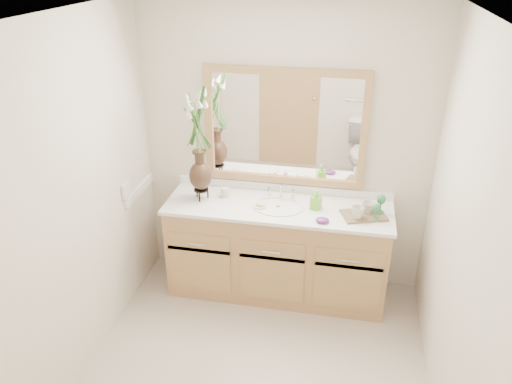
% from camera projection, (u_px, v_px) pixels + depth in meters
% --- Properties ---
extents(floor, '(2.60, 2.60, 0.00)m').
position_uv_depth(floor, '(254.00, 376.00, 3.51)').
color(floor, '#B8AC9D').
rests_on(floor, ground).
extents(ceiling, '(2.40, 2.60, 0.02)m').
position_uv_depth(ceiling, '(252.00, 19.00, 2.44)').
color(ceiling, white).
rests_on(ceiling, wall_back).
extents(wall_back, '(2.40, 0.02, 2.40)m').
position_uv_depth(wall_back, '(284.00, 151.00, 4.12)').
color(wall_back, white).
rests_on(wall_back, floor).
extents(wall_left, '(0.02, 2.60, 2.40)m').
position_uv_depth(wall_left, '(69.00, 211.00, 3.18)').
color(wall_left, white).
rests_on(wall_left, floor).
extents(wall_right, '(0.02, 2.60, 2.40)m').
position_uv_depth(wall_right, '(465.00, 251.00, 2.77)').
color(wall_right, white).
rests_on(wall_right, floor).
extents(vanity, '(1.80, 0.55, 0.80)m').
position_uv_depth(vanity, '(277.00, 251.00, 4.22)').
color(vanity, tan).
rests_on(vanity, floor).
extents(counter, '(1.84, 0.57, 0.03)m').
position_uv_depth(counter, '(278.00, 208.00, 4.04)').
color(counter, white).
rests_on(counter, vanity).
extents(sink, '(0.38, 0.34, 0.23)m').
position_uv_depth(sink, '(278.00, 213.00, 4.04)').
color(sink, white).
rests_on(sink, counter).
extents(mirror, '(1.32, 0.04, 0.97)m').
position_uv_depth(mirror, '(285.00, 128.00, 4.01)').
color(mirror, white).
rests_on(mirror, wall_back).
extents(switch_plate, '(0.02, 0.12, 0.12)m').
position_uv_depth(switch_plate, '(126.00, 190.00, 3.95)').
color(switch_plate, white).
rests_on(switch_plate, wall_left).
extents(flower_vase, '(0.22, 0.22, 0.89)m').
position_uv_depth(flower_vase, '(198.00, 130.00, 3.88)').
color(flower_vase, black).
rests_on(flower_vase, counter).
extents(tumbler, '(0.07, 0.07, 0.08)m').
position_uv_depth(tumbler, '(225.00, 192.00, 4.16)').
color(tumbler, beige).
rests_on(tumbler, counter).
extents(soap_dish, '(0.10, 0.10, 0.03)m').
position_uv_depth(soap_dish, '(260.00, 206.00, 4.01)').
color(soap_dish, beige).
rests_on(soap_dish, counter).
extents(soap_bottle, '(0.09, 0.09, 0.15)m').
position_uv_depth(soap_bottle, '(316.00, 200.00, 3.96)').
color(soap_bottle, '#6CCB2F').
rests_on(soap_bottle, counter).
extents(purple_dish, '(0.13, 0.12, 0.04)m').
position_uv_depth(purple_dish, '(322.00, 220.00, 3.79)').
color(purple_dish, '#632571').
rests_on(purple_dish, counter).
extents(tray, '(0.38, 0.32, 0.02)m').
position_uv_depth(tray, '(364.00, 215.00, 3.88)').
color(tray, brown).
rests_on(tray, counter).
extents(mug_left, '(0.11, 0.10, 0.10)m').
position_uv_depth(mug_left, '(358.00, 212.00, 3.80)').
color(mug_left, beige).
rests_on(mug_left, tray).
extents(mug_right, '(0.13, 0.12, 0.09)m').
position_uv_depth(mug_right, '(368.00, 207.00, 3.88)').
color(mug_right, beige).
rests_on(mug_right, tray).
extents(goblet_front, '(0.06, 0.06, 0.13)m').
position_uv_depth(goblet_front, '(376.00, 209.00, 3.77)').
color(goblet_front, '#287843').
rests_on(goblet_front, tray).
extents(goblet_back, '(0.07, 0.07, 0.15)m').
position_uv_depth(goblet_back, '(381.00, 200.00, 3.86)').
color(goblet_back, '#287843').
rests_on(goblet_back, tray).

